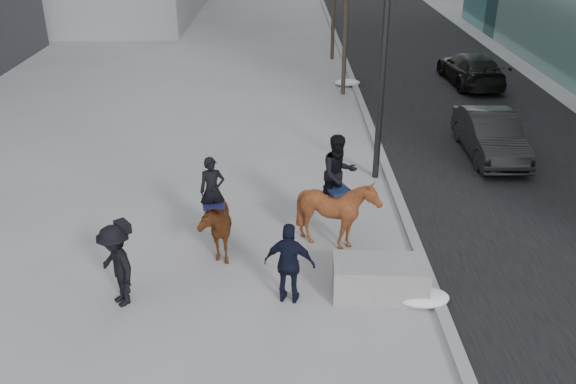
{
  "coord_description": "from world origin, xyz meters",
  "views": [
    {
      "loc": [
        -0.12,
        -10.95,
        7.42
      ],
      "look_at": [
        0.0,
        1.2,
        1.5
      ],
      "focal_mm": 38.0,
      "sensor_mm": 36.0,
      "label": 1
    }
  ],
  "objects_px": {
    "car_near": "(490,135)",
    "mounted_left": "(213,219)",
    "planter": "(380,278)",
    "mounted_right": "(338,204)"
  },
  "relations": [
    {
      "from": "mounted_right",
      "to": "planter",
      "type": "bearing_deg",
      "value": -69.95
    },
    {
      "from": "car_near",
      "to": "mounted_right",
      "type": "height_order",
      "value": "mounted_right"
    },
    {
      "from": "mounted_left",
      "to": "mounted_right",
      "type": "height_order",
      "value": "mounted_right"
    },
    {
      "from": "car_near",
      "to": "mounted_left",
      "type": "distance_m",
      "value": 9.89
    },
    {
      "from": "planter",
      "to": "car_near",
      "type": "relative_size",
      "value": 0.46
    },
    {
      "from": "car_near",
      "to": "mounted_right",
      "type": "relative_size",
      "value": 1.54
    },
    {
      "from": "car_near",
      "to": "mounted_left",
      "type": "relative_size",
      "value": 1.83
    },
    {
      "from": "planter",
      "to": "mounted_right",
      "type": "height_order",
      "value": "mounted_right"
    },
    {
      "from": "planter",
      "to": "mounted_left",
      "type": "xyz_separation_m",
      "value": [
        -3.55,
        1.73,
        0.47
      ]
    },
    {
      "from": "mounted_left",
      "to": "mounted_right",
      "type": "bearing_deg",
      "value": 5.0
    }
  ]
}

